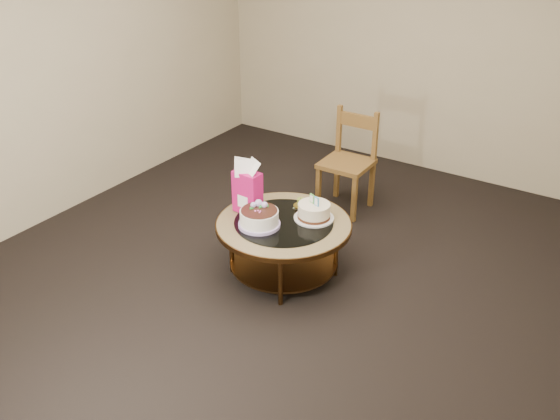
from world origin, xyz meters
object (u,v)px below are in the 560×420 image
Objects in this scene: gift_bag at (247,187)px; dining_chair at (348,161)px; cream_cake at (314,212)px; decorated_cake at (259,219)px; coffee_table at (284,231)px.

dining_chair is (0.20, 1.27, -0.21)m from gift_bag.
cream_cake is 1.12m from dining_chair.
dining_chair is (-0.28, 1.09, -0.05)m from cream_cake.
cream_cake reaches higher than decorated_cake.
dining_chair reaches higher than gift_bag.
gift_bag is (-0.20, 0.13, 0.15)m from decorated_cake.
coffee_table is 0.43m from gift_bag.
decorated_cake is 1.40m from dining_chair.
decorated_cake reaches higher than coffee_table.
dining_chair reaches higher than coffee_table.
cream_cake is 0.53m from gift_bag.
gift_bag is 0.47× the size of dining_chair.
dining_chair is at bearing 126.87° from cream_cake.
dining_chair is (-0.00, 1.40, -0.05)m from decorated_cake.
coffee_table is 0.27m from cream_cake.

